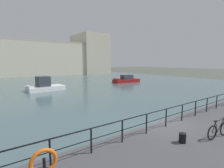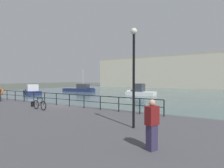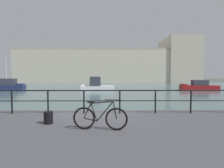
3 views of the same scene
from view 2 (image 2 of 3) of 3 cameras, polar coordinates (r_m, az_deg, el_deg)
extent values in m
plane|color=#4C5147|center=(17.75, -14.28, -8.85)|extent=(240.00, 240.00, 0.00)
cube|color=#476066|center=(44.29, 15.00, -2.64)|extent=(80.00, 60.00, 0.01)
cube|color=beige|center=(71.58, 21.44, 3.28)|extent=(64.54, 14.19, 11.00)
cube|color=#B1A993|center=(65.38, 20.43, 8.61)|extent=(64.54, 0.60, 0.70)
cube|color=white|center=(36.55, 9.08, -2.91)|extent=(5.72, 3.21, 0.71)
cube|color=#333842|center=(36.60, 8.52, -1.10)|extent=(1.92, 2.37, 1.58)
cube|color=white|center=(37.33, 5.69, -2.08)|extent=(0.79, 2.04, 0.24)
cube|color=navy|center=(47.65, -10.44, -1.86)|extent=(9.05, 2.83, 0.76)
cube|color=#333842|center=(46.78, -9.06, -0.73)|extent=(3.19, 1.84, 1.18)
cube|color=navy|center=(45.49, -6.66, -1.37)|extent=(1.19, 1.50, 0.24)
cylinder|color=silver|center=(46.74, -9.08, 2.29)|extent=(0.10, 0.10, 3.74)
cube|color=navy|center=(41.07, -23.77, -2.48)|extent=(6.33, 4.74, 0.78)
cube|color=silver|center=(40.73, -23.71, -1.06)|extent=(2.62, 2.66, 1.28)
cube|color=navy|center=(43.42, -24.36, -1.60)|extent=(1.38, 1.94, 0.24)
cylinder|color=black|center=(25.49, -31.78, -2.82)|extent=(0.07, 0.07, 1.05)
cylinder|color=black|center=(24.05, -30.03, -3.04)|extent=(0.07, 0.07, 1.05)
cylinder|color=black|center=(22.64, -28.06, -3.29)|extent=(0.07, 0.07, 1.05)
cylinder|color=black|center=(21.25, -25.83, -3.57)|extent=(0.07, 0.07, 1.05)
cylinder|color=black|center=(19.90, -23.29, -3.87)|extent=(0.07, 0.07, 1.05)
cylinder|color=black|center=(18.60, -20.38, -4.22)|extent=(0.07, 0.07, 1.05)
cylinder|color=black|center=(17.35, -17.04, -4.60)|extent=(0.07, 0.07, 1.05)
cylinder|color=black|center=(16.17, -13.20, -5.01)|extent=(0.07, 0.07, 1.05)
cylinder|color=black|center=(15.08, -8.77, -5.46)|extent=(0.07, 0.07, 1.05)
cylinder|color=black|center=(14.09, -3.68, -5.94)|extent=(0.07, 0.07, 1.05)
cylinder|color=black|center=(13.22, 2.14, -6.43)|extent=(0.07, 0.07, 1.05)
cylinder|color=black|center=(12.51, 8.71, -6.90)|extent=(0.07, 0.07, 1.05)
cylinder|color=black|center=(11.98, 15.98, -7.32)|extent=(0.07, 0.07, 1.05)
cylinder|color=black|center=(17.92, -18.78, -2.73)|extent=(21.19, 0.06, 0.06)
cylinder|color=black|center=(17.96, -18.77, -4.24)|extent=(21.19, 0.04, 0.04)
torus|color=black|center=(14.74, -20.70, -6.35)|extent=(0.72, 0.14, 0.72)
torus|color=black|center=(15.64, -22.70, -5.92)|extent=(0.72, 0.14, 0.72)
cylinder|color=black|center=(15.02, -21.43, -5.29)|extent=(0.55, 0.10, 0.66)
cylinder|color=black|center=(15.34, -22.11, -5.29)|extent=(0.24, 0.06, 0.58)
cylinder|color=black|center=(15.08, -21.63, -4.18)|extent=(0.72, 0.12, 0.11)
cylinder|color=black|center=(15.46, -22.31, -6.15)|extent=(0.43, 0.09, 0.12)
cylinder|color=black|center=(15.52, -22.50, -5.07)|extent=(0.26, 0.07, 0.51)
cylinder|color=black|center=(14.75, -20.82, -5.25)|extent=(0.14, 0.05, 0.57)
cube|color=black|center=(15.39, -22.31, -4.05)|extent=(0.23, 0.12, 0.05)
cylinder|color=black|center=(14.76, -20.93, -3.96)|extent=(0.52, 0.08, 0.02)
cylinder|color=black|center=(17.17, -23.56, -5.75)|extent=(0.32, 0.32, 0.44)
cylinder|color=black|center=(22.45, -31.53, -3.25)|extent=(0.08, 0.08, 1.15)
torus|color=orange|center=(22.45, -31.40, -2.10)|extent=(0.75, 0.11, 0.75)
cylinder|color=black|center=(8.79, 6.82, 0.82)|extent=(0.12, 0.12, 4.50)
sphere|color=silver|center=(9.08, 6.87, 16.06)|extent=(0.32, 0.32, 0.32)
cube|color=#332D4C|center=(6.41, 12.37, -16.05)|extent=(0.34, 0.40, 0.85)
cube|color=maroon|center=(6.23, 12.41, -9.58)|extent=(0.41, 0.51, 0.62)
sphere|color=tan|center=(6.16, 12.43, -5.74)|extent=(0.22, 0.22, 0.22)
camera|label=1|loc=(21.74, -43.40, 4.62)|focal=26.96mm
camera|label=3|loc=(12.25, -42.35, -1.69)|focal=28.45mm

